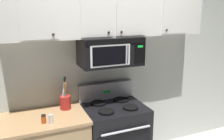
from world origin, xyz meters
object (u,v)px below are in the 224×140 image
Objects in this scene: salt_shaker at (51,119)px; spice_jar at (44,119)px; stove_range at (114,137)px; over_range_microwave at (110,51)px; utensil_crock_red at (65,100)px.

salt_shaker reaches higher than spice_jar.
over_range_microwave reaches higher than stove_range.
spice_jar is at bearing -163.77° from over_range_microwave.
over_range_microwave is 1.87× the size of utensil_crock_red.
over_range_microwave is 8.12× the size of spice_jar.
stove_range is 11.97× the size of spice_jar.
stove_range is at bearing 8.93° from spice_jar.
salt_shaker is at bearing -159.74° from over_range_microwave.
utensil_crock_red is 0.41m from spice_jar.
salt_shaker is (-0.22, -0.33, -0.06)m from utensil_crock_red.
over_range_microwave is at bearing 20.26° from salt_shaker.
over_range_microwave is at bearing -3.33° from utensil_crock_red.
over_range_microwave is 0.81m from utensil_crock_red.
utensil_crock_red is (-0.58, 0.15, 0.54)m from stove_range.
stove_range is at bearing 12.56° from salt_shaker.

